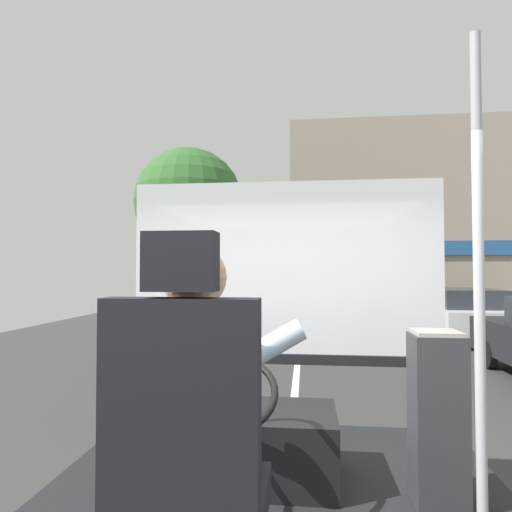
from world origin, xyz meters
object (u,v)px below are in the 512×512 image
(parked_car_white, at_px, (462,313))
(handrail_pole, at_px, (479,294))
(driver_seat, at_px, (189,472))
(parked_car_green, at_px, (430,303))
(bus_driver, at_px, (197,397))
(steering_console, at_px, (242,442))
(fare_box, at_px, (437,418))

(parked_car_white, bearing_deg, handrail_pole, -108.28)
(driver_seat, xyz_separation_m, parked_car_white, (4.64, 11.27, -0.54))
(parked_car_green, bearing_deg, driver_seat, -107.70)
(bus_driver, height_order, parked_car_white, bus_driver)
(bus_driver, distance_m, steering_console, 1.22)
(steering_console, height_order, parked_car_white, steering_console)
(driver_seat, bearing_deg, fare_box, 43.90)
(handrail_pole, xyz_separation_m, fare_box, (-0.04, 0.47, -0.67))
(bus_driver, bearing_deg, handrail_pole, 22.00)
(fare_box, bearing_deg, driver_seat, -136.10)
(bus_driver, height_order, fare_box, bus_driver)
(handrail_pole, xyz_separation_m, parked_car_white, (3.54, 10.72, -1.09))
(steering_console, bearing_deg, parked_car_green, 70.95)
(handrail_pole, distance_m, fare_box, 0.82)
(driver_seat, distance_m, fare_box, 1.48)
(bus_driver, distance_m, handrail_pole, 1.24)
(driver_seat, bearing_deg, bus_driver, 90.00)
(parked_car_white, bearing_deg, driver_seat, -112.39)
(handrail_pole, bearing_deg, parked_car_white, 71.72)
(steering_console, height_order, fare_box, fare_box)
(parked_car_green, bearing_deg, parked_car_white, -94.80)
(parked_car_white, relative_size, parked_car_green, 0.99)
(handrail_pole, bearing_deg, parked_car_green, 75.53)
(fare_box, distance_m, parked_car_white, 10.87)
(fare_box, bearing_deg, steering_console, 170.99)
(parked_car_white, bearing_deg, fare_box, -109.27)
(parked_car_white, height_order, parked_car_green, parked_car_white)
(driver_seat, height_order, parked_car_green, driver_seat)
(handrail_pole, height_order, parked_car_white, handrail_pole)
(fare_box, relative_size, parked_car_green, 0.23)
(fare_box, bearing_deg, bus_driver, -139.25)
(driver_seat, xyz_separation_m, handrail_pole, (1.10, 0.55, 0.55))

